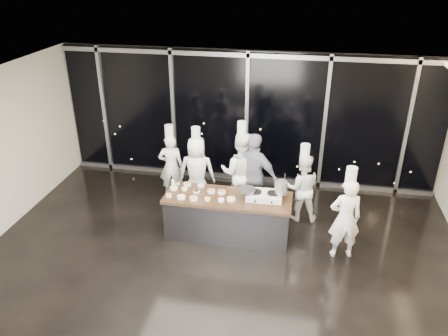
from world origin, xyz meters
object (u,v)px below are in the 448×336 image
object	(u,v)px
stove	(264,196)
guest	(254,176)
chef_far_left	(171,165)
chef_side	(345,218)
chef_right	(302,187)
chef_left	(197,171)
stock_pot	(281,187)
frying_pan	(247,190)
demo_counter	(228,216)
chef_center	(241,172)

from	to	relation	value
stove	guest	size ratio (longest dim) A/B	0.37
chef_far_left	chef_side	size ratio (longest dim) A/B	0.96
stove	chef_right	size ratio (longest dim) A/B	0.40
stove	chef_left	bearing A→B (deg)	145.29
stock_pot	guest	xyz separation A→B (m)	(-0.60, 0.80, -0.22)
frying_pan	chef_left	distance (m)	1.66
frying_pan	guest	distance (m)	0.87
frying_pan	chef_far_left	bearing A→B (deg)	143.98
demo_counter	stock_pot	bearing A→B (deg)	5.01
chef_far_left	chef_center	xyz separation A→B (m)	(1.66, -0.32, 0.14)
chef_far_left	chef_right	distance (m)	2.99
chef_far_left	chef_right	xyz separation A→B (m)	(2.96, -0.44, -0.03)
stove	chef_center	bearing A→B (deg)	120.10
chef_right	chef_side	distance (m)	1.39
stove	frying_pan	xyz separation A→B (m)	(-0.33, -0.03, 0.10)
chef_right	stock_pot	bearing A→B (deg)	58.29
chef_right	frying_pan	bearing A→B (deg)	34.19
demo_counter	chef_right	bearing A→B (deg)	33.18
stove	chef_left	size ratio (longest dim) A/B	0.37
chef_far_left	chef_left	distance (m)	0.72
frying_pan	stove	bearing A→B (deg)	3.04
frying_pan	chef_far_left	size ratio (longest dim) A/B	0.32
chef_left	chef_right	world-z (taller)	chef_left
chef_left	chef_center	world-z (taller)	chef_center
demo_counter	chef_right	distance (m)	1.70
chef_far_left	guest	world-z (taller)	guest
chef_left	chef_side	xyz separation A→B (m)	(3.09, -1.32, -0.00)
frying_pan	chef_right	xyz separation A→B (m)	(1.04, 0.88, -0.31)
chef_far_left	chef_center	world-z (taller)	chef_center
chef_right	chef_side	bearing A→B (deg)	118.98
stove	stock_pot	bearing A→B (deg)	3.33
stove	chef_side	size ratio (longest dim) A/B	0.37
chef_left	stock_pot	bearing A→B (deg)	146.34
stove	chef_center	distance (m)	1.14
guest	frying_pan	bearing A→B (deg)	110.19
chef_center	frying_pan	bearing A→B (deg)	104.78
chef_side	chef_far_left	bearing A→B (deg)	-35.33
chef_center	chef_right	xyz separation A→B (m)	(1.30, -0.12, -0.17)
chef_far_left	guest	xyz separation A→B (m)	(1.96, -0.46, 0.15)
chef_far_left	chef_right	bearing A→B (deg)	158.61
chef_left	guest	world-z (taller)	guest
demo_counter	chef_far_left	size ratio (longest dim) A/B	1.40
chef_far_left	chef_side	world-z (taller)	chef_side
chef_left	frying_pan	bearing A→B (deg)	134.08
stock_pot	guest	world-z (taller)	guest
guest	chef_side	world-z (taller)	guest
stock_pot	chef_center	xyz separation A→B (m)	(-0.90, 0.94, -0.23)
frying_pan	chef_right	size ratio (longest dim) A/B	0.32
demo_counter	chef_left	size ratio (longest dim) A/B	1.33
chef_far_left	chef_center	distance (m)	1.69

